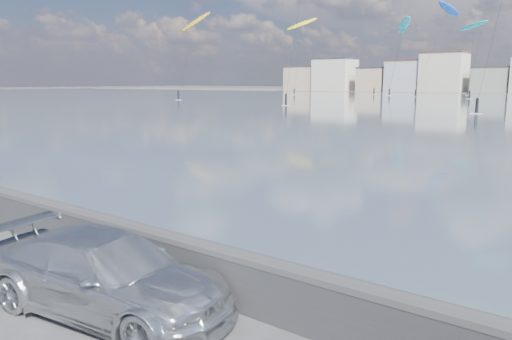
# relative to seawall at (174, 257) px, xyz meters

# --- Properties ---
(seawall) EXTENTS (400.00, 0.36, 1.08)m
(seawall) POSITION_rel_seawall_xyz_m (0.00, 0.00, 0.00)
(seawall) COLOR #28282B
(seawall) RESTS_ON ground
(car_silver) EXTENTS (4.93, 2.56, 1.36)m
(car_silver) POSITION_rel_seawall_xyz_m (-0.07, -1.47, 0.10)
(car_silver) COLOR silver
(car_silver) RESTS_ON ground
(kitesurfer_8) EXTENTS (9.84, 13.90, 24.16)m
(kitesurfer_8) POSITION_rel_seawall_xyz_m (-79.12, 129.44, 20.74)
(kitesurfer_8) COLOR yellow
(kitesurfer_8) RESTS_ON ground
(kitesurfer_9) EXTENTS (6.54, 16.81, 25.09)m
(kitesurfer_9) POSITION_rel_seawall_xyz_m (-36.03, 133.48, 21.96)
(kitesurfer_9) COLOR blue
(kitesurfer_9) RESTS_ON ground
(kitesurfer_10) EXTENTS (7.62, 11.68, 20.05)m
(kitesurfer_10) POSITION_rel_seawall_xyz_m (-74.94, 77.97, 16.32)
(kitesurfer_10) COLOR #BF8C19
(kitesurfer_10) RESTS_ON ground
(kitesurfer_11) EXTENTS (9.18, 13.50, 18.27)m
(kitesurfer_11) POSITION_rel_seawall_xyz_m (-26.86, 123.45, 16.32)
(kitesurfer_11) COLOR #19BFBF
(kitesurfer_11) RESTS_ON ground
(kitesurfer_14) EXTENTS (7.09, 18.43, 24.70)m
(kitesurfer_14) POSITION_rel_seawall_xyz_m (-55.43, 152.35, 20.69)
(kitesurfer_14) COLOR #19BFBF
(kitesurfer_14) RESTS_ON ground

